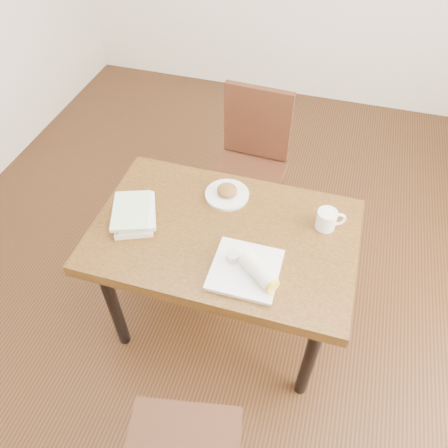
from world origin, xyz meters
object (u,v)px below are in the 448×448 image
(chair_far, at_px, (250,158))
(book_stack, at_px, (134,214))
(table, at_px, (224,244))
(plate_scone, at_px, (227,193))
(coffee_mug, at_px, (327,219))
(plate_burrito, at_px, (249,270))

(chair_far, bearing_deg, book_stack, -112.96)
(table, distance_m, plate_scone, 0.25)
(table, distance_m, coffee_mug, 0.48)
(coffee_mug, distance_m, plate_burrito, 0.44)
(chair_far, height_order, plate_scone, chair_far)
(chair_far, distance_m, book_stack, 0.92)
(chair_far, relative_size, coffee_mug, 7.26)
(table, bearing_deg, coffee_mug, 20.34)
(table, xyz_separation_m, chair_far, (-0.06, 0.78, -0.11))
(plate_scone, height_order, plate_burrito, plate_burrito)
(plate_burrito, relative_size, book_stack, 0.98)
(plate_scone, bearing_deg, chair_far, 91.49)
(chair_far, bearing_deg, plate_burrito, -76.75)
(table, height_order, coffee_mug, coffee_mug)
(plate_burrito, height_order, book_stack, plate_burrito)
(chair_far, xyz_separation_m, plate_scone, (0.01, -0.56, 0.22))
(coffee_mug, height_order, plate_burrito, plate_burrito)
(table, xyz_separation_m, coffee_mug, (0.43, 0.16, 0.14))
(plate_scone, distance_m, plate_burrito, 0.47)
(chair_far, xyz_separation_m, coffee_mug, (0.49, -0.62, 0.25))
(book_stack, bearing_deg, coffee_mug, 13.25)
(chair_far, height_order, coffee_mug, chair_far)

